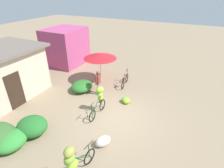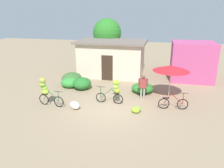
% 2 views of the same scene
% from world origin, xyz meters
% --- Properties ---
extents(ground_plane, '(60.00, 60.00, 0.00)m').
position_xyz_m(ground_plane, '(0.00, 0.00, 0.00)').
color(ground_plane, '#957E61').
extents(building_low, '(5.70, 3.84, 2.94)m').
position_xyz_m(building_low, '(-1.50, 6.98, 1.49)').
color(building_low, beige).
rests_on(building_low, ground).
extents(shop_pink, '(3.20, 2.80, 3.00)m').
position_xyz_m(shop_pink, '(5.00, 7.03, 1.50)').
color(shop_pink, '#BC487F').
rests_on(shop_pink, ground).
extents(tree_behind_building, '(2.70, 2.70, 4.67)m').
position_xyz_m(tree_behind_building, '(-2.57, 9.57, 3.29)').
color(tree_behind_building, brown).
rests_on(tree_behind_building, ground).
extents(hedge_bush_front_left, '(1.45, 1.67, 0.89)m').
position_xyz_m(hedge_bush_front_left, '(-3.84, 3.71, 0.45)').
color(hedge_bush_front_left, '#36662E').
rests_on(hedge_bush_front_left, ground).
extents(hedge_bush_front_right, '(1.35, 1.12, 0.69)m').
position_xyz_m(hedge_bush_front_right, '(-3.68, 3.02, 0.35)').
color(hedge_bush_front_right, '#348C36').
rests_on(hedge_bush_front_right, ground).
extents(hedge_bush_mid, '(1.28, 1.39, 0.82)m').
position_xyz_m(hedge_bush_mid, '(-2.71, 2.87, 0.41)').
color(hedge_bush_mid, '#266D2A').
rests_on(hedge_bush_mid, ground).
extents(hedge_bush_by_door, '(1.46, 1.31, 0.64)m').
position_xyz_m(hedge_bush_by_door, '(1.51, 3.09, 0.32)').
color(hedge_bush_by_door, '#2D742A').
rests_on(hedge_bush_by_door, ground).
extents(market_umbrella, '(2.23, 2.23, 2.08)m').
position_xyz_m(market_umbrella, '(3.23, 2.65, 1.91)').
color(market_umbrella, beige).
rests_on(market_umbrella, ground).
extents(bicycle_leftmost, '(1.64, 0.41, 1.67)m').
position_xyz_m(bicycle_leftmost, '(-3.73, -0.22, 0.97)').
color(bicycle_leftmost, black).
rests_on(bicycle_leftmost, ground).
extents(bicycle_near_pile, '(1.65, 0.43, 1.48)m').
position_xyz_m(bicycle_near_pile, '(0.05, 0.93, 0.90)').
color(bicycle_near_pile, black).
rests_on(bicycle_near_pile, ground).
extents(bicycle_center_loaded, '(1.64, 0.27, 0.99)m').
position_xyz_m(bicycle_center_loaded, '(3.42, 0.87, 0.35)').
color(bicycle_center_loaded, black).
rests_on(bicycle_center_loaded, ground).
extents(banana_pile_on_ground, '(0.64, 0.67, 0.32)m').
position_xyz_m(banana_pile_on_ground, '(1.46, -0.00, 0.15)').
color(banana_pile_on_ground, '#8BC129').
rests_on(banana_pile_on_ground, ground).
extents(produce_sack, '(0.83, 0.75, 0.44)m').
position_xyz_m(produce_sack, '(-1.94, -0.35, 0.22)').
color(produce_sack, silver).
rests_on(produce_sack, ground).
extents(person_vendor, '(0.58, 0.25, 1.55)m').
position_xyz_m(person_vendor, '(1.62, 1.92, 0.94)').
color(person_vendor, gray).
rests_on(person_vendor, ground).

